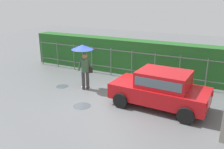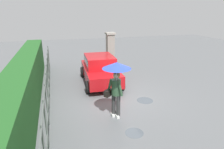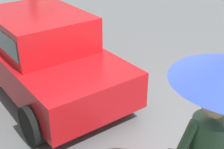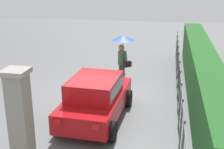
% 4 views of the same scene
% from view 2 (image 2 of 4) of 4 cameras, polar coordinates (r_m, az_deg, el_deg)
% --- Properties ---
extents(ground_plane, '(40.00, 40.00, 0.00)m').
position_cam_2_polar(ground_plane, '(8.90, 2.57, -6.52)').
color(ground_plane, slate).
extents(car, '(3.81, 2.01, 1.48)m').
position_cam_2_polar(car, '(10.37, -3.60, 1.83)').
color(car, '#B71116').
rests_on(car, ground).
extents(pedestrian, '(0.99, 0.99, 2.10)m').
position_cam_2_polar(pedestrian, '(6.65, 1.22, -0.66)').
color(pedestrian, '#333333').
rests_on(pedestrian, ground).
extents(gate_pillar, '(0.60, 0.60, 2.42)m').
position_cam_2_polar(gate_pillar, '(12.95, -0.51, 7.15)').
color(gate_pillar, gray).
rests_on(gate_pillar, ground).
extents(fence_section, '(12.30, 0.05, 1.50)m').
position_cam_2_polar(fence_section, '(7.93, -18.59, -4.18)').
color(fence_section, '#59605B').
rests_on(fence_section, ground).
extents(hedge_row, '(13.25, 0.90, 1.90)m').
position_cam_2_polar(hedge_row, '(7.97, -24.56, -3.85)').
color(hedge_row, '#235B23').
rests_on(hedge_row, ground).
extents(puddle_near, '(0.70, 0.70, 0.00)m').
position_cam_2_polar(puddle_near, '(8.64, 9.69, -7.56)').
color(puddle_near, '#4C545B').
rests_on(puddle_near, ground).
extents(puddle_far, '(0.60, 0.60, 0.00)m').
position_cam_2_polar(puddle_far, '(6.50, 6.61, -16.77)').
color(puddle_far, '#4C545B').
rests_on(puddle_far, ground).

